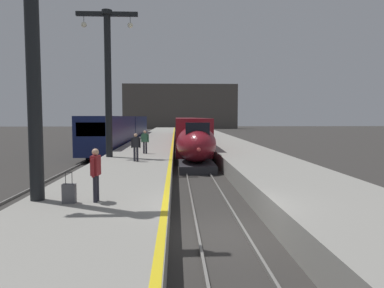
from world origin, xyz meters
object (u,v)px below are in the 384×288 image
object	(u,v)px
rolling_suitcase	(69,193)
station_column_near	(33,10)
regional_train_adjacent	(124,129)
station_column_mid	(108,70)
passenger_mid_platform	(136,145)
highspeed_train_main	(189,133)
passenger_near_edge	(96,171)
passenger_far_waiting	(145,140)

from	to	relation	value
rolling_suitcase	station_column_near	bearing A→B (deg)	157.68
regional_train_adjacent	station_column_mid	world-z (taller)	station_column_mid
passenger_mid_platform	highspeed_train_main	bearing A→B (deg)	78.54
station_column_near	station_column_mid	size ratio (longest dim) A/B	1.02
station_column_near	rolling_suitcase	distance (m)	5.80
highspeed_train_main	passenger_mid_platform	xyz separation A→B (m)	(-3.84, -18.96, 0.11)
passenger_mid_platform	rolling_suitcase	xyz separation A→B (m)	(-0.92, -10.42, -0.69)
passenger_near_edge	rolling_suitcase	bearing A→B (deg)	-171.07
regional_train_adjacent	station_column_near	bearing A→B (deg)	-86.30
highspeed_train_main	regional_train_adjacent	size ratio (longest dim) A/B	1.02
station_column_near	passenger_mid_platform	size ratio (longest dim) A/B	5.83
station_column_near	passenger_mid_platform	world-z (taller)	station_column_near
station_column_near	passenger_far_waiting	xyz separation A→B (m)	(2.15, 14.62, -4.99)
passenger_near_edge	passenger_mid_platform	distance (m)	10.30
station_column_near	rolling_suitcase	size ratio (longest dim) A/B	10.03
passenger_near_edge	rolling_suitcase	size ratio (longest dim) A/B	1.72
rolling_suitcase	station_column_mid	bearing A→B (deg)	95.02
regional_train_adjacent	highspeed_train_main	bearing A→B (deg)	-36.08
regional_train_adjacent	passenger_far_waiting	world-z (taller)	regional_train_adjacent
station_column_near	rolling_suitcase	bearing A→B (deg)	-22.32
regional_train_adjacent	passenger_mid_platform	xyz separation A→B (m)	(4.26, -24.86, -0.09)
regional_train_adjacent	passenger_near_edge	size ratio (longest dim) A/B	21.66
rolling_suitcase	passenger_far_waiting	bearing A→B (deg)	85.95
highspeed_train_main	regional_train_adjacent	bearing A→B (deg)	143.92
passenger_mid_platform	passenger_far_waiting	world-z (taller)	same
station_column_near	passenger_far_waiting	bearing A→B (deg)	81.62
station_column_near	highspeed_train_main	bearing A→B (deg)	78.58
passenger_far_waiting	station_column_near	bearing A→B (deg)	-98.38
station_column_mid	passenger_far_waiting	xyz separation A→B (m)	(2.21, 2.09, -4.77)
passenger_near_edge	passenger_mid_platform	size ratio (longest dim) A/B	1.00
highspeed_train_main	rolling_suitcase	bearing A→B (deg)	-99.20
passenger_mid_platform	station_column_near	bearing A→B (deg)	-101.35
station_column_mid	rolling_suitcase	distance (m)	14.11
passenger_far_waiting	highspeed_train_main	bearing A→B (deg)	75.54
station_column_near	station_column_mid	world-z (taller)	station_column_near
highspeed_train_main	station_column_near	bearing A→B (deg)	-101.42
passenger_near_edge	passenger_far_waiting	size ratio (longest dim) A/B	1.00
passenger_mid_platform	regional_train_adjacent	bearing A→B (deg)	99.71
highspeed_train_main	regional_train_adjacent	world-z (taller)	regional_train_adjacent
regional_train_adjacent	passenger_far_waiting	bearing A→B (deg)	-77.71
passenger_far_waiting	passenger_mid_platform	bearing A→B (deg)	-91.86
regional_train_adjacent	passenger_mid_platform	world-z (taller)	regional_train_adjacent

